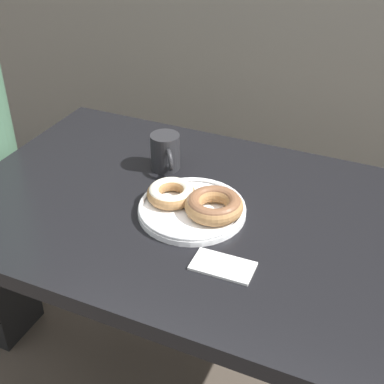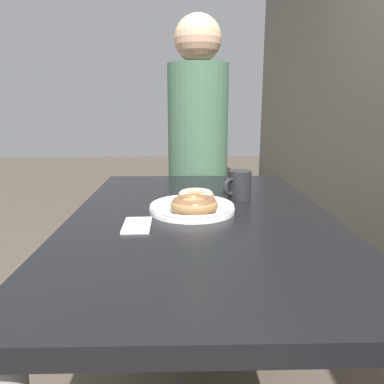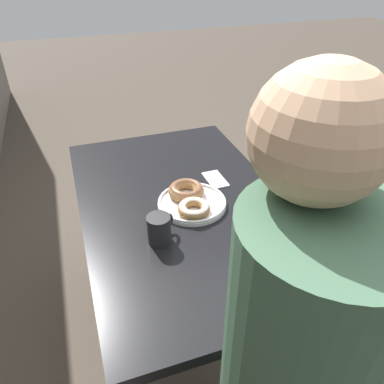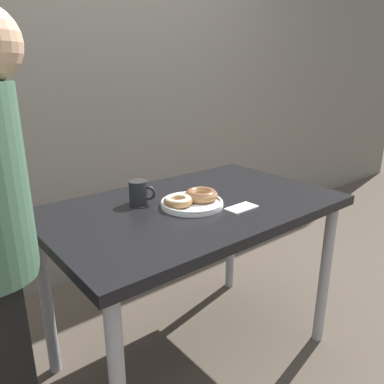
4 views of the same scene
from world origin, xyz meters
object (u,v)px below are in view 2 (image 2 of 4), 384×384
(coffee_mug, at_px, (239,185))
(person_figure, at_px, (198,171))
(donut_plate, at_px, (194,204))
(dining_table, at_px, (201,241))
(napkin, at_px, (137,225))

(coffee_mug, relative_size, person_figure, 0.07)
(donut_plate, bearing_deg, coffee_mug, 134.40)
(dining_table, distance_m, person_figure, 0.80)
(dining_table, xyz_separation_m, napkin, (0.11, -0.17, 0.09))
(dining_table, height_order, napkin, napkin)
(donut_plate, relative_size, coffee_mug, 2.84)
(donut_plate, distance_m, coffee_mug, 0.22)
(dining_table, bearing_deg, coffee_mug, 142.55)
(person_figure, bearing_deg, donut_plate, -3.21)
(coffee_mug, height_order, person_figure, person_figure)
(napkin, bearing_deg, coffee_mug, 132.57)
(coffee_mug, bearing_deg, dining_table, -37.45)
(donut_plate, xyz_separation_m, napkin, (0.13, -0.15, -0.02))
(dining_table, bearing_deg, napkin, -58.51)
(donut_plate, relative_size, person_figure, 0.19)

